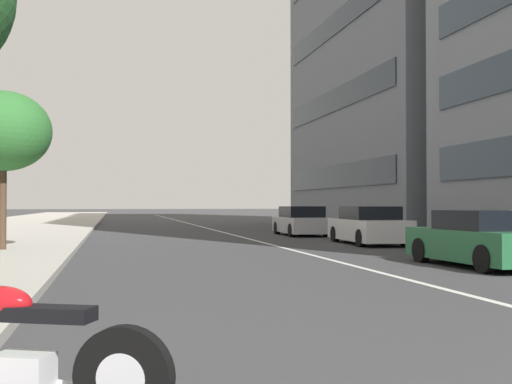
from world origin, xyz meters
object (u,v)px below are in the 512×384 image
object	(u,v)px
motorcycle_nearest_camera	(18,355)
car_mid_block_traffic	(481,240)
street_tree_by_lamp_post	(3,131)
car_far_down_avenue	(368,226)
car_approaching_light	(301,222)
street_lamp_with_banners	(2,19)

from	to	relation	value
motorcycle_nearest_camera	car_mid_block_traffic	bearing A→B (deg)	-111.83
motorcycle_nearest_camera	street_tree_by_lamp_post	xyz separation A→B (m)	(15.43, 2.58, 3.19)
car_mid_block_traffic	car_far_down_avenue	size ratio (longest dim) A/B	0.89
car_approaching_light	street_tree_by_lamp_post	size ratio (longest dim) A/B	0.93
car_mid_block_traffic	car_approaching_light	distance (m)	15.51
motorcycle_nearest_camera	street_lamp_with_banners	size ratio (longest dim) A/B	0.21
street_lamp_with_banners	street_tree_by_lamp_post	size ratio (longest dim) A/B	2.00
car_mid_block_traffic	car_approaching_light	xyz separation A→B (m)	(15.51, -0.15, 0.03)
car_mid_block_traffic	motorcycle_nearest_camera	bearing A→B (deg)	132.87
motorcycle_nearest_camera	street_lamp_with_banners	world-z (taller)	street_lamp_with_banners
car_far_down_avenue	street_tree_by_lamp_post	world-z (taller)	street_tree_by_lamp_post
motorcycle_nearest_camera	car_approaching_light	distance (m)	26.26
car_far_down_avenue	street_lamp_with_banners	bearing A→B (deg)	124.75
street_lamp_with_banners	street_tree_by_lamp_post	bearing A→B (deg)	8.69
street_lamp_with_banners	street_tree_by_lamp_post	xyz separation A→B (m)	(5.05, 0.77, -1.97)
car_far_down_avenue	motorcycle_nearest_camera	bearing A→B (deg)	153.55
car_far_down_avenue	car_approaching_light	world-z (taller)	car_far_down_avenue
car_mid_block_traffic	street_lamp_with_banners	bearing A→B (deg)	81.23
motorcycle_nearest_camera	street_tree_by_lamp_post	size ratio (longest dim) A/B	0.43
car_mid_block_traffic	street_lamp_with_banners	size ratio (longest dim) A/B	0.45
car_mid_block_traffic	car_approaching_light	world-z (taller)	car_approaching_light
car_far_down_avenue	street_tree_by_lamp_post	xyz separation A→B (m)	(-2.26, 12.46, 2.98)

